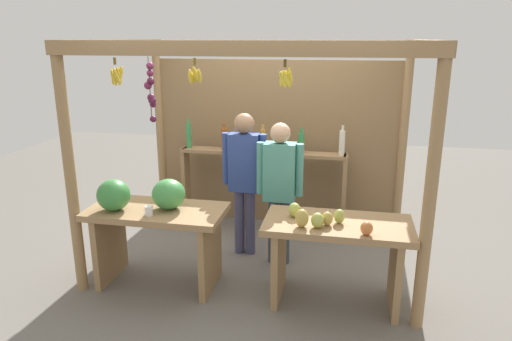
# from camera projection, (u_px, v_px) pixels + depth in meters

# --- Properties ---
(ground_plane) EXTENTS (12.00, 12.00, 0.00)m
(ground_plane) POSITION_uv_depth(u_px,v_px,m) (260.00, 255.00, 5.14)
(ground_plane) COLOR slate
(ground_plane) RESTS_ON ground
(market_stall) EXTENTS (3.18, 2.16, 2.30)m
(market_stall) POSITION_uv_depth(u_px,v_px,m) (267.00, 127.00, 5.21)
(market_stall) COLOR #99754C
(market_stall) RESTS_ON ground
(fruit_counter_left) EXTENTS (1.29, 0.64, 1.07)m
(fruit_counter_left) POSITION_uv_depth(u_px,v_px,m) (152.00, 218.00, 4.38)
(fruit_counter_left) COLOR #99754C
(fruit_counter_left) RESTS_ON ground
(fruit_counter_right) EXTENTS (1.29, 0.64, 0.93)m
(fruit_counter_right) POSITION_uv_depth(u_px,v_px,m) (335.00, 243.00, 4.09)
(fruit_counter_right) COLOR #99754C
(fruit_counter_right) RESTS_ON ground
(bottle_shelf_unit) EXTENTS (2.04, 0.22, 1.36)m
(bottle_shelf_unit) POSITION_uv_depth(u_px,v_px,m) (263.00, 168.00, 5.67)
(bottle_shelf_unit) COLOR #99754C
(bottle_shelf_unit) RESTS_ON ground
(vendor_man) EXTENTS (0.48, 0.21, 1.57)m
(vendor_man) POSITION_uv_depth(u_px,v_px,m) (244.00, 172.00, 4.96)
(vendor_man) COLOR #474669
(vendor_man) RESTS_ON ground
(vendor_woman) EXTENTS (0.48, 0.20, 1.51)m
(vendor_woman) POSITION_uv_depth(u_px,v_px,m) (280.00, 182.00, 4.74)
(vendor_woman) COLOR #3D4850
(vendor_woman) RESTS_ON ground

